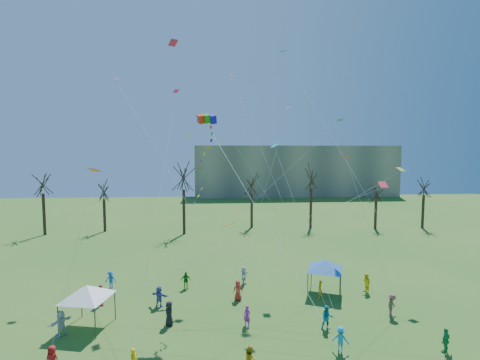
{
  "coord_description": "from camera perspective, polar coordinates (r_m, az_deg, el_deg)",
  "views": [
    {
      "loc": [
        -2.18,
        -18.95,
        12.97
      ],
      "look_at": [
        -0.42,
        5.0,
        11.0
      ],
      "focal_mm": 25.0,
      "sensor_mm": 36.0,
      "label": 1
    }
  ],
  "objects": [
    {
      "name": "small_kites_aloft",
      "position": [
        30.43,
        2.49,
        7.27
      ],
      "size": [
        29.37,
        19.06,
        34.16
      ],
      "color": "#FF5C0D",
      "rests_on": "ground"
    },
    {
      "name": "distant_building",
      "position": [
        103.95,
        9.27,
        1.6
      ],
      "size": [
        60.0,
        14.0,
        15.0
      ],
      "primitive_type": "cube",
      "color": "gray",
      "rests_on": "ground"
    },
    {
      "name": "festival_crowd",
      "position": [
        28.52,
        -2.18,
        -20.41
      ],
      "size": [
        27.07,
        14.42,
        1.85
      ],
      "color": "#B51616",
      "rests_on": "ground"
    },
    {
      "name": "canopy_tent_blue",
      "position": [
        32.6,
        14.32,
        -13.83
      ],
      "size": [
        3.91,
        3.91,
        3.18
      ],
      "color": "#3F3F44",
      "rests_on": "ground"
    },
    {
      "name": "big_box_kite",
      "position": [
        28.35,
        -5.72,
        2.33
      ],
      "size": [
        4.77,
        7.69,
        20.58
      ],
      "color": "red",
      "rests_on": "ground"
    },
    {
      "name": "bare_tree_row",
      "position": [
        55.07,
        -1.55,
        -1.41
      ],
      "size": [
        67.89,
        9.68,
        11.21
      ],
      "color": "black",
      "rests_on": "ground"
    },
    {
      "name": "canopy_tent_white",
      "position": [
        28.32,
        -24.64,
        -16.94
      ],
      "size": [
        4.22,
        4.22,
        3.23
      ],
      "color": "#3F3F44",
      "rests_on": "ground"
    }
  ]
}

